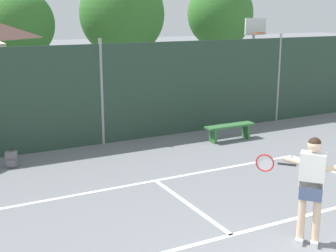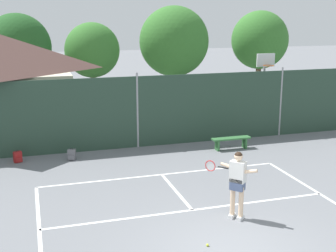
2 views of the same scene
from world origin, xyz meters
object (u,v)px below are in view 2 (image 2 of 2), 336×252
(tennis_player, at_px, (237,179))
(backpack_red, at_px, (18,157))
(backpack_grey, at_px, (72,155))
(basketball_hoop, at_px, (264,80))
(tennis_ball, at_px, (208,245))
(courtside_bench, at_px, (231,141))

(tennis_player, xyz_separation_m, backpack_red, (-5.60, 6.69, -0.92))
(backpack_red, distance_m, backpack_grey, 1.94)
(basketball_hoop, distance_m, tennis_player, 10.18)
(backpack_grey, bearing_deg, tennis_player, -60.09)
(backpack_grey, bearing_deg, backpack_red, 171.40)
(backpack_red, xyz_separation_m, backpack_grey, (1.92, -0.29, 0.00))
(basketball_hoop, bearing_deg, backpack_grey, -166.60)
(tennis_ball, distance_m, backpack_grey, 7.96)
(backpack_red, bearing_deg, courtside_bench, -5.25)
(courtside_bench, bearing_deg, backpack_red, 174.75)
(tennis_ball, distance_m, courtside_bench, 8.11)
(tennis_ball, relative_size, backpack_grey, 0.14)
(basketball_hoop, relative_size, tennis_player, 1.91)
(basketball_hoop, bearing_deg, tennis_ball, -124.36)
(backpack_grey, bearing_deg, courtside_bench, -4.22)
(tennis_ball, bearing_deg, basketball_hoop, 55.64)
(backpack_red, relative_size, backpack_grey, 1.00)
(tennis_player, bearing_deg, courtside_bench, 66.52)
(backpack_red, height_order, courtside_bench, courtside_bench)
(basketball_hoop, height_order, backpack_grey, basketball_hoop)
(backpack_grey, height_order, courtside_bench, courtside_bench)
(basketball_hoop, height_order, courtside_bench, basketball_hoop)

